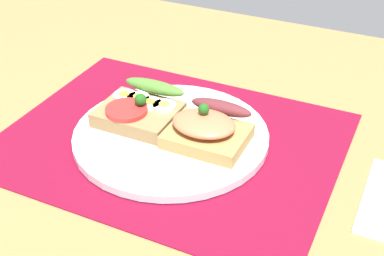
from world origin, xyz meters
The scene contains 5 objects.
ground_plane centered at (0.00, 0.00, -1.60)cm, with size 120.00×90.00×3.20cm, color #9B7442.
placemat centered at (0.00, 0.00, 0.15)cm, with size 42.54×33.55×0.30cm, color maroon.
plate centered at (0.00, 0.00, 0.83)cm, with size 25.16×25.16×1.06cm, color white.
sandwich_egg_tomato centered at (-5.13, 1.29, 2.86)cm, with size 10.15×9.81×4.16cm.
sandwich_salmon centered at (4.90, 0.66, 3.10)cm, with size 9.78×9.37×4.94cm.
Camera 1 is at (26.78, -50.44, 39.84)cm, focal length 50.15 mm.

